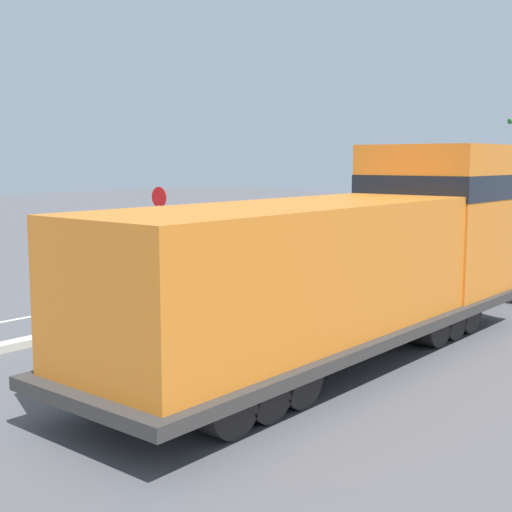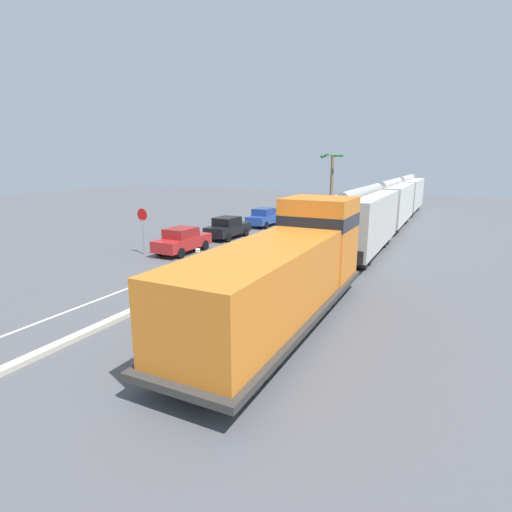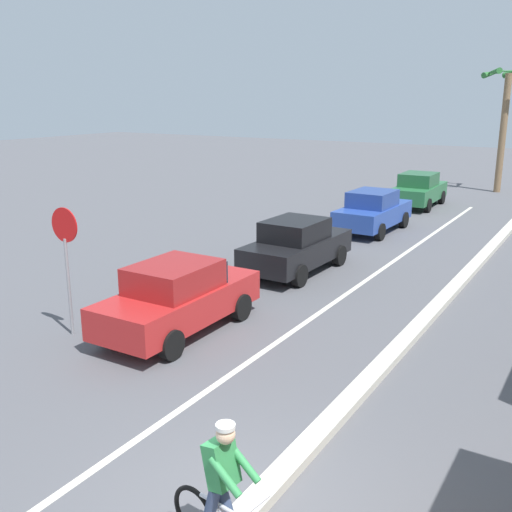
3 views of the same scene
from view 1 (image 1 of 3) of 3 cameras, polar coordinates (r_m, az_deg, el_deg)
name	(u,v)px [view 1 (image 1 of 3)]	position (r m, az deg, el deg)	size (l,w,h in m)	color
ground_plane	(238,298)	(20.04, -1.46, -3.41)	(120.00, 120.00, 0.00)	#56565B
median_curb	(352,270)	(24.78, 7.72, -1.14)	(0.36, 36.00, 0.16)	beige
lane_stripe	(296,266)	(26.13, 3.26, -0.80)	(0.14, 36.00, 0.01)	silver
locomotive	(353,265)	(14.20, 7.78, -0.72)	(3.10, 11.61, 4.20)	orange
parked_car_red	(223,243)	(26.23, -2.64, 1.02)	(1.84, 4.20, 1.62)	red
parked_car_black	(313,232)	(30.56, 4.55, 1.95)	(1.91, 4.24, 1.62)	black
parked_car_blue	(388,222)	(36.03, 10.49, 2.72)	(1.90, 4.23, 1.62)	#28479E
parked_car_green	(442,214)	(41.68, 14.66, 3.26)	(1.89, 4.23, 1.62)	#286B3D
cyclist	(225,273)	(19.32, -2.53, -1.37)	(1.70, 0.52, 1.71)	black
stop_sign	(159,210)	(26.51, -7.75, 3.65)	(0.76, 0.08, 2.88)	gray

